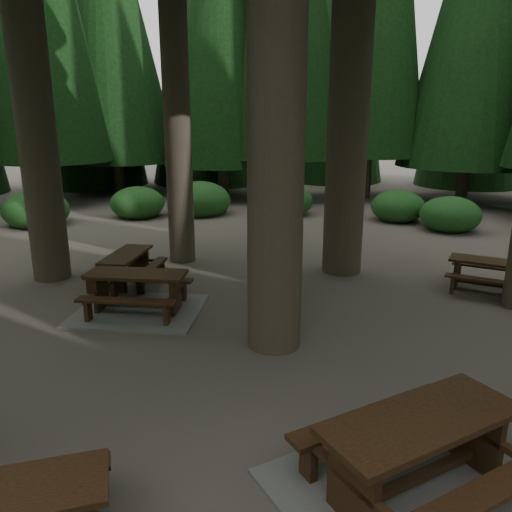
{
  "coord_description": "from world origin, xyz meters",
  "views": [
    {
      "loc": [
        0.74,
        -7.11,
        3.51
      ],
      "look_at": [
        0.47,
        1.49,
        1.1
      ],
      "focal_mm": 35.0,
      "sensor_mm": 36.0,
      "label": 1
    }
  ],
  "objects_px": {
    "picnic_table_a": "(418,468)",
    "picnic_table_b": "(127,264)",
    "picnic_table_d": "(489,271)",
    "picnic_table_c": "(138,299)"
  },
  "relations": [
    {
      "from": "picnic_table_a",
      "to": "picnic_table_b",
      "type": "height_order",
      "value": "picnic_table_a"
    },
    {
      "from": "picnic_table_b",
      "to": "picnic_table_d",
      "type": "xyz_separation_m",
      "value": [
        7.59,
        -0.19,
        -0.02
      ]
    },
    {
      "from": "picnic_table_b",
      "to": "picnic_table_d",
      "type": "distance_m",
      "value": 7.6
    },
    {
      "from": "picnic_table_c",
      "to": "picnic_table_d",
      "type": "height_order",
      "value": "picnic_table_c"
    },
    {
      "from": "picnic_table_a",
      "to": "picnic_table_c",
      "type": "relative_size",
      "value": 1.35
    },
    {
      "from": "picnic_table_b",
      "to": "picnic_table_d",
      "type": "bearing_deg",
      "value": -85.13
    },
    {
      "from": "picnic_table_a",
      "to": "picnic_table_c",
      "type": "distance_m",
      "value": 5.96
    },
    {
      "from": "picnic_table_a",
      "to": "picnic_table_c",
      "type": "xyz_separation_m",
      "value": [
        -3.86,
        4.55,
        -0.04
      ]
    },
    {
      "from": "picnic_table_b",
      "to": "picnic_table_a",
      "type": "bearing_deg",
      "value": -137.33
    },
    {
      "from": "picnic_table_b",
      "to": "picnic_table_c",
      "type": "relative_size",
      "value": 0.73
    }
  ]
}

